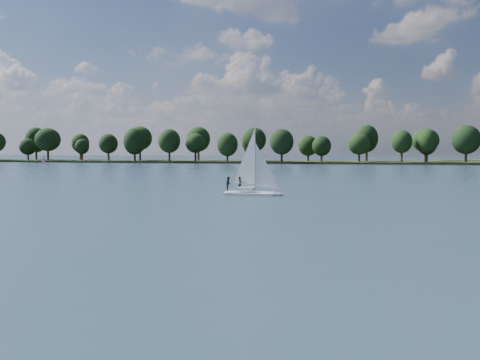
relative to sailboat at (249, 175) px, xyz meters
name	(u,v)px	position (x,y,z in m)	size (l,w,h in m)	color
ground	(281,176)	(-3.62, 47.13, -2.39)	(700.00, 700.00, 0.00)	#233342
far_shore	(324,163)	(-3.62, 159.13, -2.39)	(660.00, 40.00, 1.50)	black
sailboat	(249,175)	(0.00, 0.00, 0.00)	(6.57, 2.14, 8.54)	silver
dinghy_pink	(44,162)	(-98.93, 107.26, -1.42)	(2.63, 1.17, 4.11)	silver
treeline	(299,143)	(-13.68, 155.32, 5.72)	(562.19, 73.85, 18.12)	black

